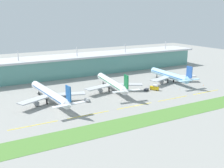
% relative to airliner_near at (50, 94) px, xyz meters
% --- Properties ---
extents(ground_plane, '(600.00, 600.00, 0.00)m').
position_rel_airliner_near_xyz_m(ground_plane, '(50.37, -33.19, -6.46)').
color(ground_plane, gray).
extents(terminal_building, '(288.00, 34.00, 28.66)m').
position_rel_airliner_near_xyz_m(terminal_building, '(50.37, 77.27, 3.58)').
color(terminal_building, '#5B9E93').
rests_on(terminal_building, ground).
extents(airliner_near, '(48.68, 70.16, 18.90)m').
position_rel_airliner_near_xyz_m(airliner_near, '(0.00, 0.00, 0.00)').
color(airliner_near, white).
rests_on(airliner_near, ground).
extents(airliner_middle, '(48.28, 64.10, 18.90)m').
position_rel_airliner_near_xyz_m(airliner_middle, '(52.28, 5.08, -0.01)').
color(airliner_middle, silver).
rests_on(airliner_middle, ground).
extents(airliner_far, '(48.73, 58.82, 18.90)m').
position_rel_airliner_near_xyz_m(airliner_far, '(111.87, 4.65, -0.01)').
color(airliner_far, '#9ED1EA').
rests_on(airliner_far, ground).
extents(taxiway_stripe_west, '(28.00, 0.70, 0.04)m').
position_rel_airliner_near_xyz_m(taxiway_stripe_west, '(-20.63, -34.45, -6.44)').
color(taxiway_stripe_west, yellow).
rests_on(taxiway_stripe_west, ground).
extents(taxiway_stripe_mid_west, '(28.00, 0.70, 0.04)m').
position_rel_airliner_near_xyz_m(taxiway_stripe_mid_west, '(13.37, -34.45, -6.44)').
color(taxiway_stripe_mid_west, yellow).
rests_on(taxiway_stripe_mid_west, ground).
extents(taxiway_stripe_centre, '(28.00, 0.70, 0.04)m').
position_rel_airliner_near_xyz_m(taxiway_stripe_centre, '(47.37, -34.45, -6.44)').
color(taxiway_stripe_centre, yellow).
rests_on(taxiway_stripe_centre, ground).
extents(taxiway_stripe_mid_east, '(28.00, 0.70, 0.04)m').
position_rel_airliner_near_xyz_m(taxiway_stripe_mid_east, '(81.37, -34.45, -6.44)').
color(taxiway_stripe_mid_east, yellow).
rests_on(taxiway_stripe_mid_east, ground).
extents(taxiway_stripe_east, '(28.00, 0.70, 0.04)m').
position_rel_airliner_near_xyz_m(taxiway_stripe_east, '(115.37, -34.45, -6.44)').
color(taxiway_stripe_east, yellow).
rests_on(taxiway_stripe_east, ground).
extents(grass_verge, '(300.00, 18.00, 0.10)m').
position_rel_airliner_near_xyz_m(grass_verge, '(50.37, -57.93, -6.41)').
color(grass_verge, '#518438').
rests_on(grass_verge, ground).
extents(fuel_truck, '(5.87, 7.53, 4.95)m').
position_rel_airliner_near_xyz_m(fuel_truck, '(83.60, -9.60, -4.19)').
color(fuel_truck, gold).
rests_on(fuel_truck, ground).
extents(baggage_cart, '(3.31, 4.02, 2.48)m').
position_rel_airliner_near_xyz_m(baggage_cart, '(22.80, -10.44, -5.19)').
color(baggage_cart, silver).
rests_on(baggage_cart, ground).
extents(pushback_tug, '(5.01, 4.18, 1.85)m').
position_rel_airliner_near_xyz_m(pushback_tug, '(76.51, -8.03, -5.36)').
color(pushback_tug, '#333842').
rests_on(pushback_tug, ground).
extents(safety_cone_left_wingtip, '(0.56, 0.56, 0.70)m').
position_rel_airliner_near_xyz_m(safety_cone_left_wingtip, '(103.27, -17.69, -6.11)').
color(safety_cone_left_wingtip, orange).
rests_on(safety_cone_left_wingtip, ground).
extents(safety_cone_nose_front, '(0.56, 0.56, 0.70)m').
position_rel_airliner_near_xyz_m(safety_cone_nose_front, '(113.75, -20.39, -6.11)').
color(safety_cone_nose_front, orange).
rests_on(safety_cone_nose_front, ground).
extents(safety_cone_right_wingtip, '(0.56, 0.56, 0.70)m').
position_rel_airliner_near_xyz_m(safety_cone_right_wingtip, '(129.89, -18.56, -6.11)').
color(safety_cone_right_wingtip, orange).
rests_on(safety_cone_right_wingtip, ground).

